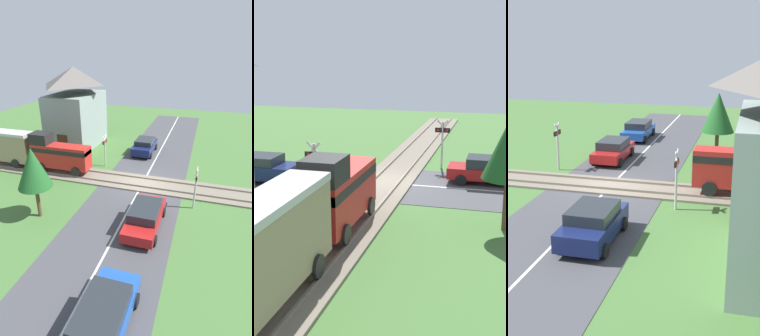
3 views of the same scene
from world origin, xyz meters
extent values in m
plane|color=#426B33|center=(0.00, 0.00, 0.00)|extent=(60.00, 60.00, 0.00)
cube|color=#424247|center=(0.00, 0.00, 0.01)|extent=(48.00, 6.40, 0.02)
cube|color=silver|center=(0.00, 0.00, 0.02)|extent=(48.00, 0.12, 0.00)
cube|color=#756B5B|center=(0.00, 0.00, 0.06)|extent=(2.80, 48.00, 0.12)
cube|color=slate|center=(-0.72, 0.00, 0.18)|extent=(0.10, 48.00, 0.12)
cube|color=slate|center=(0.72, 0.00, 0.18)|extent=(0.10, 48.00, 0.12)
cube|color=red|center=(0.00, 7.12, 1.57)|extent=(1.35, 5.05, 1.90)
cube|color=black|center=(0.00, 7.12, 2.09)|extent=(1.37, 5.05, 0.36)
cylinder|color=black|center=(-0.72, 5.50, 0.62)|extent=(0.14, 0.76, 0.76)
cylinder|color=black|center=(0.72, 5.50, 0.62)|extent=(0.14, 0.76, 0.76)
cube|color=#A81919|center=(-5.33, -1.44, 0.60)|extent=(4.41, 1.78, 0.60)
cube|color=#23282D|center=(-5.33, -1.44, 1.16)|extent=(2.43, 1.64, 0.53)
cylinder|color=black|center=(-3.89, -0.55, 0.30)|extent=(0.60, 0.18, 0.60)
cylinder|color=black|center=(-3.89, -2.33, 0.30)|extent=(0.60, 0.18, 0.60)
cylinder|color=black|center=(-6.76, -0.55, 0.30)|extent=(0.60, 0.18, 0.60)
cylinder|color=black|center=(-6.76, -2.33, 0.30)|extent=(0.60, 0.18, 0.60)
cube|color=#141E4C|center=(6.75, 1.44, 0.66)|extent=(4.14, 1.84, 0.73)
cube|color=#23282D|center=(6.75, 1.44, 1.27)|extent=(2.28, 1.69, 0.48)
cylinder|color=black|center=(5.40, 0.52, 0.30)|extent=(0.60, 0.18, 0.60)
cylinder|color=black|center=(5.40, 2.36, 0.30)|extent=(0.60, 0.18, 0.60)
cylinder|color=black|center=(8.09, 0.52, 0.30)|extent=(0.60, 0.18, 0.60)
cylinder|color=black|center=(8.09, 2.36, 0.30)|extent=(0.60, 0.18, 0.60)
cube|color=#1E4CA8|center=(-12.14, -1.44, 0.60)|extent=(4.56, 1.78, 0.59)
cube|color=#23282D|center=(-12.14, -1.44, 1.16)|extent=(2.51, 1.63, 0.53)
cylinder|color=black|center=(-10.66, -0.55, 0.30)|extent=(0.60, 0.18, 0.60)
cylinder|color=black|center=(-10.66, -2.33, 0.30)|extent=(0.60, 0.18, 0.60)
cylinder|color=black|center=(-13.62, -0.55, 0.30)|extent=(0.60, 0.18, 0.60)
cylinder|color=black|center=(-13.62, -2.33, 0.30)|extent=(0.60, 0.18, 0.60)
cylinder|color=#B7B7B7|center=(-2.40, -4.08, 1.42)|extent=(0.12, 0.12, 2.85)
cube|color=black|center=(-2.40, -4.08, 2.34)|extent=(0.90, 0.08, 0.28)
sphere|color=red|center=(-2.67, -4.08, 2.34)|extent=(0.18, 0.18, 0.18)
sphere|color=red|center=(-2.13, -4.08, 2.34)|extent=(0.18, 0.18, 0.18)
cube|color=silver|center=(-2.40, -4.08, 2.60)|extent=(0.72, 0.04, 0.72)
cube|color=silver|center=(-2.40, -4.08, 2.60)|extent=(0.72, 0.04, 0.72)
cylinder|color=#B7B7B7|center=(2.40, 4.08, 1.42)|extent=(0.12, 0.12, 2.85)
cube|color=black|center=(2.40, 4.08, 2.34)|extent=(0.90, 0.08, 0.28)
sphere|color=red|center=(2.67, 4.08, 2.34)|extent=(0.18, 0.18, 0.18)
sphere|color=red|center=(2.13, 4.08, 2.34)|extent=(0.18, 0.18, 0.18)
cube|color=silver|center=(2.40, 4.08, 2.60)|extent=(0.72, 0.04, 0.72)
cube|color=silver|center=(2.40, 4.08, 2.60)|extent=(0.72, 0.04, 0.72)
cylinder|color=brown|center=(-6.18, 5.22, 1.07)|extent=(0.24, 0.24, 2.13)
cone|color=#1E5623|center=(-6.18, 5.22, 3.37)|extent=(2.07, 2.07, 2.48)
camera|label=1|loc=(-18.01, -4.15, 9.69)|focal=28.00mm
camera|label=2|loc=(-5.89, 23.43, 7.04)|focal=50.00mm
camera|label=3|loc=(23.30, 7.50, 8.26)|focal=50.00mm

